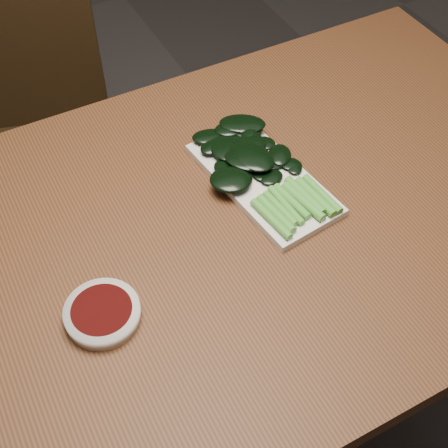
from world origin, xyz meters
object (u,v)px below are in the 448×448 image
serving_plate (263,179)px  table (213,255)px  chair_far (34,136)px  gai_lan (252,161)px  sauce_bowl (102,313)px

serving_plate → table: bearing=-157.1°
table → chair_far: bearing=103.3°
serving_plate → gai_lan: size_ratio=0.98×
table → gai_lan: 0.18m
chair_far → serving_plate: size_ratio=2.94×
chair_far → serving_plate: 0.74m
table → serving_plate: serving_plate is taller
sauce_bowl → serving_plate: (0.35, 0.13, -0.01)m
table → chair_far: 0.72m
serving_plate → gai_lan: gai_lan is taller
table → chair_far: size_ratio=1.57×
gai_lan → chair_far: bearing=115.7°
table → sauce_bowl: bearing=-161.0°
sauce_bowl → serving_plate: size_ratio=0.37×
gai_lan → serving_plate: bearing=-81.8°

